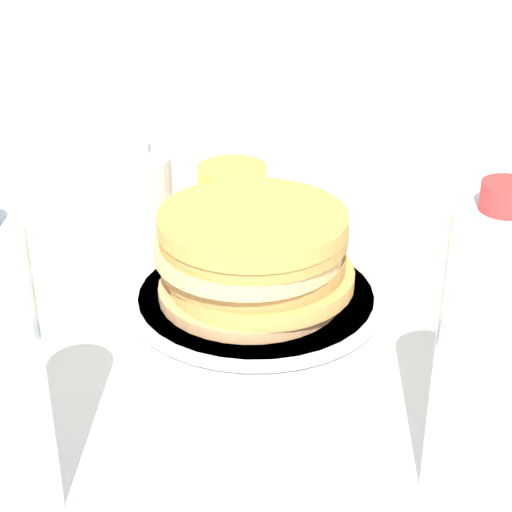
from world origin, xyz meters
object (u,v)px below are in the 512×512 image
at_px(plate, 256,297).
at_px(water_bottle_mid, 483,359).
at_px(pancake_stack, 253,254).
at_px(cream_jug, 124,193).
at_px(juice_glass, 232,194).

bearing_deg(plate, water_bottle_mid, 11.39).
height_order(pancake_stack, water_bottle_mid, water_bottle_mid).
xyz_separation_m(plate, cream_jug, (-0.19, -0.10, 0.05)).
bearing_deg(juice_glass, cream_jug, -86.52).
xyz_separation_m(plate, juice_glass, (-0.20, 0.04, 0.03)).
height_order(plate, juice_glass, juice_glass).
height_order(cream_jug, water_bottle_mid, water_bottle_mid).
bearing_deg(pancake_stack, water_bottle_mid, 11.89).
distance_m(pancake_stack, water_bottle_mid, 0.31).
distance_m(pancake_stack, cream_jug, 0.21).
height_order(plate, water_bottle_mid, water_bottle_mid).
bearing_deg(cream_jug, plate, 26.70).
bearing_deg(plate, pancake_stack, -90.33).
relative_size(pancake_stack, cream_jug, 1.52).
relative_size(pancake_stack, water_bottle_mid, 0.81).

